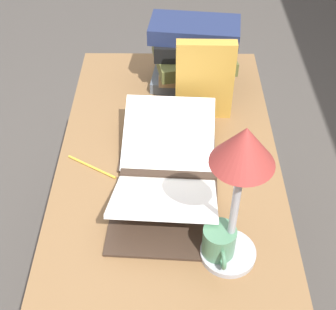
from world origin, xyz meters
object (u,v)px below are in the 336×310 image
(open_book, at_px, (167,170))
(coffee_mug, at_px, (219,243))
(reading_lamp, at_px, (241,168))
(book_standing_upright, at_px, (205,80))
(book_stack_tall, at_px, (194,55))
(pencil, at_px, (92,167))

(open_book, xyz_separation_m, coffee_mug, (0.26, 0.13, 0.01))
(open_book, height_order, reading_lamp, reading_lamp)
(open_book, distance_m, book_standing_upright, 0.33)
(reading_lamp, bearing_deg, coffee_mug, -88.24)
(reading_lamp, bearing_deg, book_stack_tall, -174.84)
(reading_lamp, bearing_deg, pencil, -128.63)
(book_standing_upright, xyz_separation_m, coffee_mug, (0.55, 0.01, -0.09))
(coffee_mug, height_order, pencil, coffee_mug)
(pencil, bearing_deg, open_book, 79.85)
(open_book, bearing_deg, book_standing_upright, 161.75)
(book_standing_upright, height_order, reading_lamp, reading_lamp)
(book_stack_tall, relative_size, book_standing_upright, 1.14)
(coffee_mug, bearing_deg, reading_lamp, 91.76)
(book_stack_tall, distance_m, pencil, 0.54)
(open_book, distance_m, pencil, 0.23)
(reading_lamp, relative_size, pencil, 2.73)
(reading_lamp, height_order, pencil, reading_lamp)
(book_standing_upright, bearing_deg, reading_lamp, 4.66)
(book_standing_upright, xyz_separation_m, reading_lamp, (0.55, 0.04, 0.17))
(coffee_mug, relative_size, pencil, 0.74)
(book_standing_upright, relative_size, reading_lamp, 0.65)
(book_standing_upright, distance_m, coffee_mug, 0.56)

